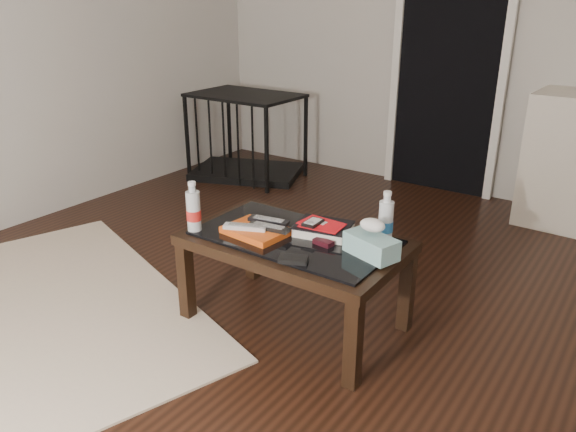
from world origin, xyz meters
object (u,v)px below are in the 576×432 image
at_px(coffee_table, 295,249).
at_px(tissue_box, 371,246).
at_px(water_bottle_left, 193,206).
at_px(water_bottle_right, 386,217).
at_px(pet_crate, 247,150).
at_px(textbook, 323,229).

bearing_deg(coffee_table, tissue_box, 2.56).
bearing_deg(water_bottle_left, tissue_box, 15.54).
height_order(water_bottle_left, water_bottle_right, same).
bearing_deg(pet_crate, textbook, -64.01).
bearing_deg(textbook, pet_crate, 125.24).
bearing_deg(tissue_box, water_bottle_left, -146.69).
bearing_deg(textbook, tissue_box, -28.29).
height_order(pet_crate, water_bottle_right, pet_crate).
xyz_separation_m(water_bottle_left, water_bottle_right, (0.79, 0.39, 0.00)).
bearing_deg(coffee_table, textbook, 47.48).
relative_size(coffee_table, tissue_box, 4.35).
bearing_deg(pet_crate, water_bottle_left, -78.57).
height_order(textbook, tissue_box, tissue_box).
xyz_separation_m(coffee_table, tissue_box, (0.38, 0.02, 0.11)).
bearing_deg(textbook, water_bottle_left, -161.53).
bearing_deg(pet_crate, water_bottle_right, -58.55).
relative_size(water_bottle_left, tissue_box, 1.03).
height_order(pet_crate, tissue_box, pet_crate).
relative_size(coffee_table, water_bottle_right, 4.20).
bearing_deg(coffee_table, water_bottle_left, -154.12).
bearing_deg(textbook, coffee_table, -144.68).
relative_size(pet_crate, textbook, 4.23).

